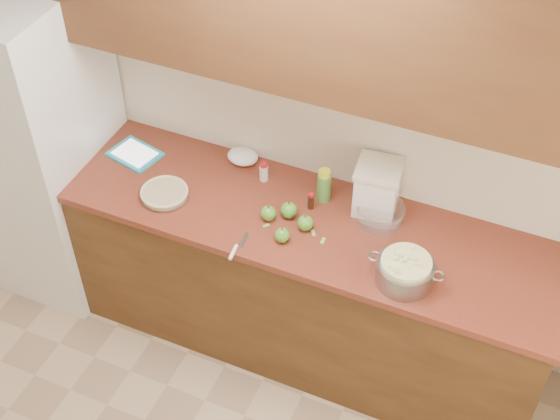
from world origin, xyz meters
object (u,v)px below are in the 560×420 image
at_px(colander, 405,271).
at_px(pie, 164,193).
at_px(flour_canister, 377,187).
at_px(tablet, 135,154).

bearing_deg(colander, pie, 177.44).
bearing_deg(flour_canister, pie, -160.92).
distance_m(colander, flour_canister, 0.47).
relative_size(pie, tablet, 0.85).
distance_m(pie, colander, 1.22).
bearing_deg(pie, tablet, 144.66).
height_order(pie, tablet, pie).
xyz_separation_m(colander, flour_canister, (-0.26, 0.39, 0.07)).
relative_size(pie, colander, 0.71).
xyz_separation_m(pie, tablet, (-0.29, 0.21, -0.01)).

